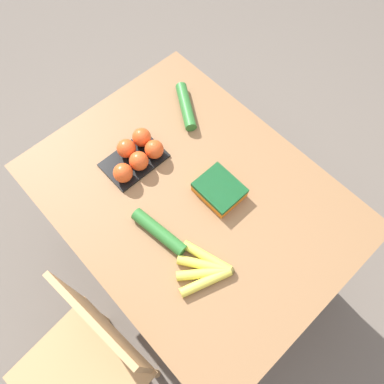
% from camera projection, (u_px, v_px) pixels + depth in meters
% --- Properties ---
extents(ground_plane, '(12.00, 12.00, 0.00)m').
position_uv_depth(ground_plane, '(192.00, 252.00, 2.07)').
color(ground_plane, '#665B51').
extents(dining_table, '(1.20, 0.91, 0.73)m').
position_uv_depth(dining_table, '(192.00, 206.00, 1.51)').
color(dining_table, olive).
rests_on(dining_table, ground_plane).
extents(chair, '(0.45, 0.44, 0.92)m').
position_uv_depth(chair, '(93.00, 360.00, 1.40)').
color(chair, tan).
rests_on(chair, ground_plane).
extents(banana_bunch, '(0.20, 0.20, 0.03)m').
position_uv_depth(banana_bunch, '(206.00, 269.00, 1.28)').
color(banana_bunch, brown).
rests_on(banana_bunch, dining_table).
extents(tomato_pack, '(0.16, 0.24, 0.09)m').
position_uv_depth(tomato_pack, '(136.00, 155.00, 1.45)').
color(tomato_pack, black).
rests_on(tomato_pack, dining_table).
extents(carrot_bag, '(0.17, 0.14, 0.05)m').
position_uv_depth(carrot_bag, '(219.00, 189.00, 1.39)').
color(carrot_bag, orange).
rests_on(carrot_bag, dining_table).
extents(cucumber_near, '(0.22, 0.16, 0.05)m').
position_uv_depth(cucumber_near, '(186.00, 106.00, 1.57)').
color(cucumber_near, '#2D702D').
rests_on(cucumber_near, dining_table).
extents(cucumber_far, '(0.23, 0.08, 0.05)m').
position_uv_depth(cucumber_far, '(159.00, 232.00, 1.33)').
color(cucumber_far, '#2D702D').
rests_on(cucumber_far, dining_table).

